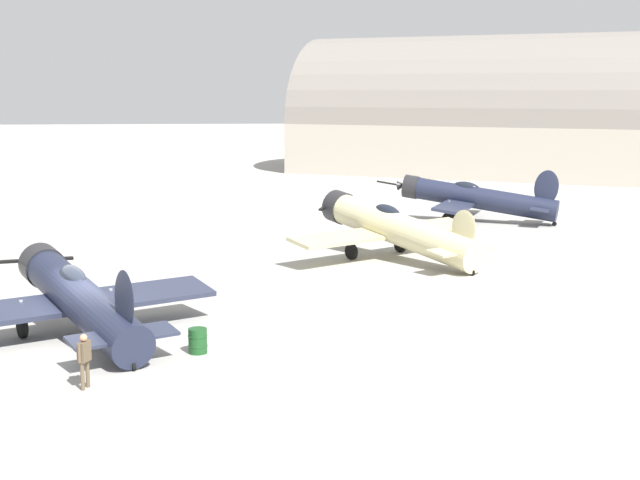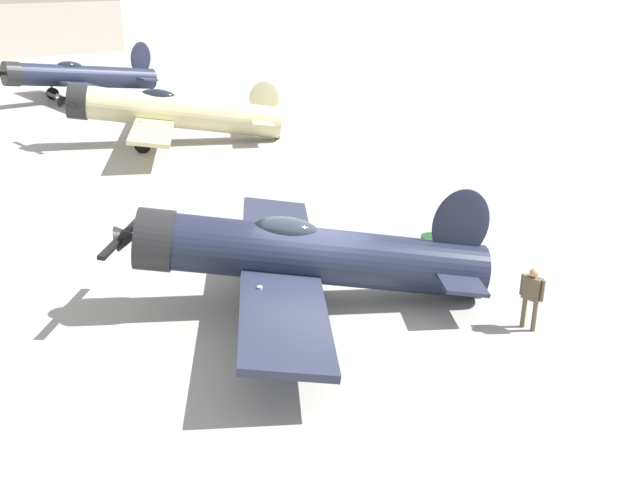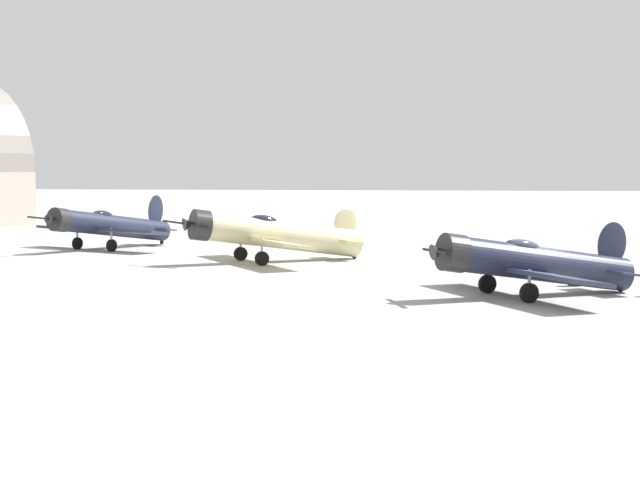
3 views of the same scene
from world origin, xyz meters
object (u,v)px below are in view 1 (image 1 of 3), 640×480
Objects in this scene: fuel_drum at (198,341)px; airplane_foreground at (77,298)px; airplane_mid_apron at (394,228)px; ground_crew_mechanic at (84,356)px; airplane_far_line at (474,198)px.

airplane_foreground is at bearing -29.17° from fuel_drum.
fuel_drum is (9.28, 15.84, -1.19)m from airplane_mid_apron.
ground_crew_mechanic is (12.37, 19.15, -0.63)m from airplane_mid_apron.
airplane_foreground reaches higher than fuel_drum.
airplane_foreground is 6.19× the size of ground_crew_mechanic.
airplane_foreground is 12.15× the size of fuel_drum.
ground_crew_mechanic is 4.56m from fuel_drum.
ground_crew_mechanic is (19.82, 31.64, -0.61)m from airplane_far_line.
airplane_far_line is at bearing 78.93° from ground_crew_mechanic.
fuel_drum is at bearing 116.73° from airplane_mid_apron.
airplane_far_line is 37.34m from ground_crew_mechanic.
airplane_mid_apron is (-13.42, -13.53, 0.20)m from airplane_foreground.
airplane_far_line is 13.43× the size of fuel_drum.
airplane_mid_apron is 13.34× the size of fuel_drum.
airplane_mid_apron is at bearing -73.69° from airplane_foreground.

